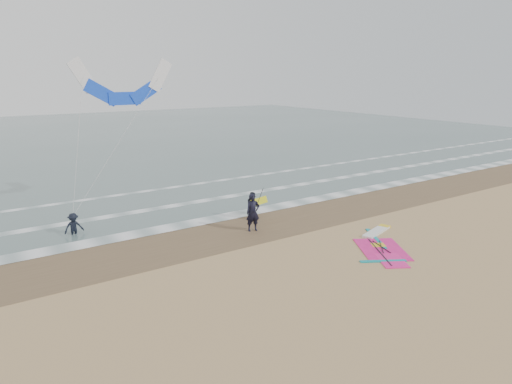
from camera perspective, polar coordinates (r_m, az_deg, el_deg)
ground at (r=20.51m, az=8.83°, el=-8.74°), size 120.00×120.00×0.00m
sea_water at (r=63.60m, az=-21.84°, el=6.24°), size 120.00×80.00×0.02m
wet_sand_band at (r=24.93m, az=-0.50°, el=-4.28°), size 120.00×5.00×0.01m
foam_waterline at (r=28.57m, az=-5.39°, el=-1.82°), size 120.00×9.15×0.02m
windsurf_rig at (r=23.10m, az=15.38°, el=-6.31°), size 4.88×4.62×0.12m
person_standing at (r=23.91m, az=-0.39°, el=-2.58°), size 0.83×0.64×2.02m
person_walking at (r=25.98m, az=-0.44°, el=-1.68°), size 0.72×0.86×1.58m
person_wading at (r=25.21m, az=-21.89°, el=-3.36°), size 1.02×0.64×1.51m
held_pole at (r=23.94m, az=0.21°, el=-1.39°), size 0.17×0.86×1.82m
carried_kiteboard at (r=26.06m, az=0.42°, el=-1.16°), size 1.30×0.51×0.39m
surf_kite at (r=27.95m, az=-16.20°, el=12.47°), size 7.11×3.00×8.03m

